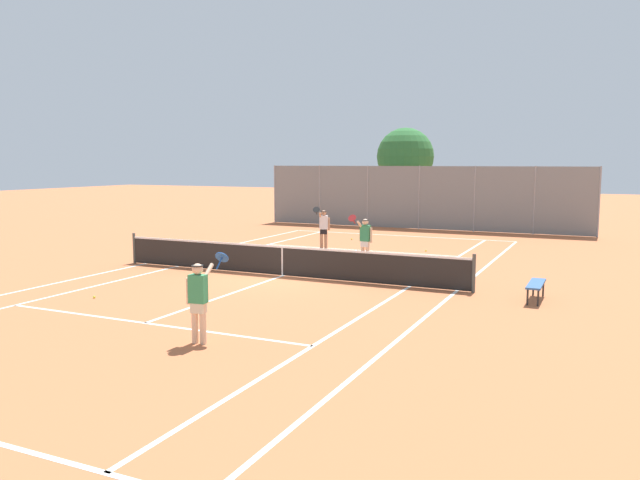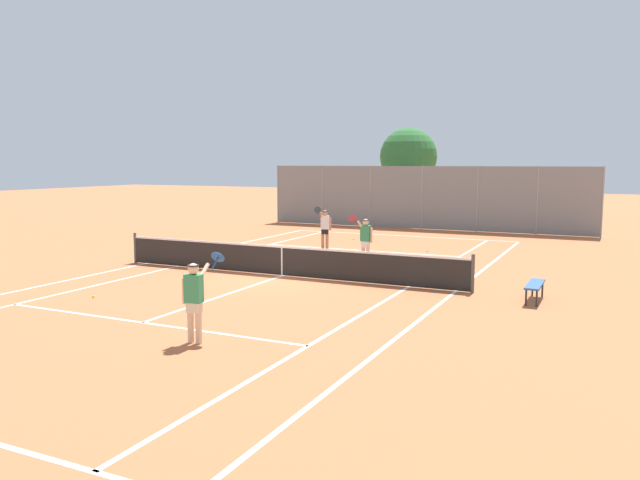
{
  "view_description": "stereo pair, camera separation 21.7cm",
  "coord_description": "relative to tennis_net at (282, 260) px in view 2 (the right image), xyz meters",
  "views": [
    {
      "loc": [
        9.23,
        -17.0,
        3.56
      ],
      "look_at": [
        0.61,
        1.5,
        1.0
      ],
      "focal_mm": 35.0,
      "sensor_mm": 36.0,
      "label": 1
    },
    {
      "loc": [
        9.42,
        -16.91,
        3.56
      ],
      "look_at": [
        0.61,
        1.5,
        1.0
      ],
      "focal_mm": 35.0,
      "sensor_mm": 36.0,
      "label": 2
    }
  ],
  "objects": [
    {
      "name": "loose_tennis_ball_1",
      "position": [
        2.65,
        7.16,
        -0.48
      ],
      "size": [
        0.07,
        0.07,
        0.07
      ],
      "primitive_type": "sphere",
      "color": "#D1DB33",
      "rests_on": "ground"
    },
    {
      "name": "courtside_bench",
      "position": [
        7.61,
        -0.34,
        -0.1
      ],
      "size": [
        0.36,
        1.5,
        0.47
      ],
      "color": "#33598C",
      "rests_on": "ground"
    },
    {
      "name": "player_near_side",
      "position": [
        2.02,
        -7.16,
        0.42
      ],
      "size": [
        0.61,
        0.77,
        1.77
      ],
      "color": "beige",
      "rests_on": "ground"
    },
    {
      "name": "player_far_right",
      "position": [
        1.56,
        3.16,
        0.42
      ],
      "size": [
        0.69,
        0.73,
        1.77
      ],
      "color": "beige",
      "rests_on": "ground"
    },
    {
      "name": "loose_tennis_ball_3",
      "position": [
        -1.49,
        9.47,
        -0.48
      ],
      "size": [
        0.07,
        0.07,
        0.07
      ],
      "primitive_type": "sphere",
      "color": "#D1DB33",
      "rests_on": "ground"
    },
    {
      "name": "tennis_net",
      "position": [
        0.0,
        0.0,
        0.0
      ],
      "size": [
        12.0,
        0.1,
        1.07
      ],
      "color": "#474C47",
      "rests_on": "ground"
    },
    {
      "name": "player_far_left",
      "position": [
        -1.37,
        6.1,
        0.42
      ],
      "size": [
        0.47,
        0.87,
        1.77
      ],
      "color": "tan",
      "rests_on": "ground"
    },
    {
      "name": "ground_plane",
      "position": [
        0.0,
        0.0,
        -0.51
      ],
      "size": [
        120.0,
        120.0,
        0.0
      ],
      "primitive_type": "plane",
      "color": "#BC663D"
    },
    {
      "name": "loose_tennis_ball_0",
      "position": [
        2.83,
        4.11,
        -0.48
      ],
      "size": [
        0.07,
        0.07,
        0.07
      ],
      "primitive_type": "sphere",
      "color": "#D1DB33",
      "rests_on": "ground"
    },
    {
      "name": "back_fence",
      "position": [
        0.0,
        15.28,
        1.17
      ],
      "size": [
        17.62,
        0.08,
        3.37
      ],
      "color": "gray",
      "rests_on": "ground"
    },
    {
      "name": "loose_tennis_ball_2",
      "position": [
        -2.94,
        -4.96,
        -0.48
      ],
      "size": [
        0.07,
        0.07,
        0.07
      ],
      "primitive_type": "sphere",
      "color": "#D1DB33",
      "rests_on": "ground"
    },
    {
      "name": "tree_behind_left",
      "position": [
        -1.83,
        18.44,
        3.28
      ],
      "size": [
        3.33,
        3.33,
        5.55
      ],
      "color": "brown",
      "rests_on": "ground"
    },
    {
      "name": "court_line_markings",
      "position": [
        0.0,
        0.0,
        -0.51
      ],
      "size": [
        11.1,
        23.9,
        0.01
      ],
      "color": "silver",
      "rests_on": "ground"
    }
  ]
}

